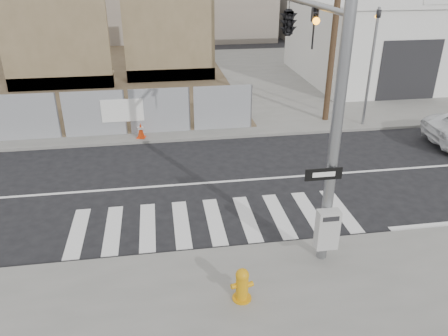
{
  "coord_description": "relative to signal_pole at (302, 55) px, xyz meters",
  "views": [
    {
      "loc": [
        -1.44,
        -13.57,
        7.14
      ],
      "look_at": [
        0.4,
        -1.77,
        1.4
      ],
      "focal_mm": 35.0,
      "sensor_mm": 36.0,
      "label": 1
    }
  ],
  "objects": [
    {
      "name": "signal_pole",
      "position": [
        0.0,
        0.0,
        0.0
      ],
      "size": [
        0.96,
        5.87,
        7.0
      ],
      "color": "gray",
      "rests_on": "sidewalk_near"
    },
    {
      "name": "sidewalk_far",
      "position": [
        -2.49,
        16.05,
        -4.72
      ],
      "size": [
        50.0,
        20.0,
        0.12
      ],
      "primitive_type": "cube",
      "color": "slate",
      "rests_on": "ground"
    },
    {
      "name": "concrete_wall_right",
      "position": [
        -2.99,
        16.13,
        -1.4
      ],
      "size": [
        5.5,
        1.3,
        8.0
      ],
      "color": "brown",
      "rests_on": "sidewalk_far"
    },
    {
      "name": "traffic_cone_c",
      "position": [
        -10.4,
        7.31,
        -4.32
      ],
      "size": [
        0.46,
        0.46,
        0.7
      ],
      "rotation": [
        0.0,
        0.0,
        -0.35
      ],
      "color": "orange",
      "rests_on": "sidewalk_far"
    },
    {
      "name": "auto_shop",
      "position": [
        11.5,
        15.01,
        -2.25
      ],
      "size": [
        12.0,
        10.2,
        5.95
      ],
      "color": "silver",
      "rests_on": "sidewalk_far"
    },
    {
      "name": "far_signal_pole",
      "position": [
        5.51,
        6.65,
        -1.3
      ],
      "size": [
        0.16,
        0.2,
        5.6
      ],
      "color": "gray",
      "rests_on": "sidewalk_far"
    },
    {
      "name": "ground",
      "position": [
        -2.49,
        2.05,
        -4.78
      ],
      "size": [
        100.0,
        100.0,
        0.0
      ],
      "primitive_type": "plane",
      "color": "black",
      "rests_on": "ground"
    },
    {
      "name": "utility_pole_right",
      "position": [
        4.01,
        7.55,
        0.42
      ],
      "size": [
        1.6,
        0.28,
        10.0
      ],
      "color": "#473221",
      "rests_on": "sidewalk_far"
    },
    {
      "name": "fire_hydrant",
      "position": [
        -2.35,
        -3.98,
        -4.25
      ],
      "size": [
        0.54,
        0.54,
        0.83
      ],
      "rotation": [
        0.0,
        0.0,
        0.29
      ],
      "color": "#CB880B",
      "rests_on": "sidewalk_near"
    },
    {
      "name": "concrete_wall_left",
      "position": [
        -9.49,
        15.13,
        -1.4
      ],
      "size": [
        6.0,
        1.3,
        8.0
      ],
      "color": "brown",
      "rests_on": "sidewalk_far"
    },
    {
      "name": "traffic_cone_d",
      "position": [
        -4.77,
        6.49,
        -4.33
      ],
      "size": [
        0.43,
        0.43,
        0.68
      ],
      "rotation": [
        0.0,
        0.0,
        -0.26
      ],
      "color": "#EE3C0C",
      "rests_on": "sidewalk_far"
    }
  ]
}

